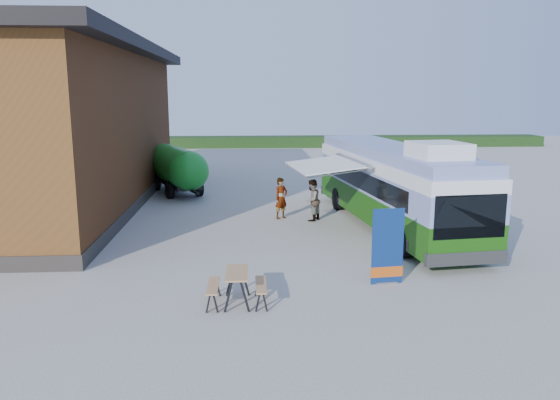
{
  "coord_description": "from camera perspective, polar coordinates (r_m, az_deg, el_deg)",
  "views": [
    {
      "loc": [
        -1.53,
        -15.96,
        5.25
      ],
      "look_at": [
        -0.32,
        3.55,
        1.4
      ],
      "focal_mm": 35.0,
      "sensor_mm": 36.0,
      "label": 1
    }
  ],
  "objects": [
    {
      "name": "ground",
      "position": [
        16.87,
        1.84,
        -6.99
      ],
      "size": [
        100.0,
        100.0,
        0.0
      ],
      "primitive_type": "plane",
      "color": "#BCB7AD",
      "rests_on": "ground"
    },
    {
      "name": "barn",
      "position": [
        27.52,
        -22.74,
        6.83
      ],
      "size": [
        9.6,
        21.2,
        7.5
      ],
      "color": "brown",
      "rests_on": "ground"
    },
    {
      "name": "hedge",
      "position": [
        55.0,
        6.48,
        6.12
      ],
      "size": [
        40.0,
        3.0,
        1.0
      ],
      "primitive_type": "cube",
      "color": "#264419",
      "rests_on": "ground"
    },
    {
      "name": "bus",
      "position": [
        21.82,
        11.65,
        1.72
      ],
      "size": [
        3.97,
        12.25,
        3.7
      ],
      "rotation": [
        0.0,
        0.0,
        0.12
      ],
      "color": "#1C6210",
      "rests_on": "ground"
    },
    {
      "name": "awning",
      "position": [
        21.22,
        5.11,
        4.21
      ],
      "size": [
        2.87,
        4.14,
        0.5
      ],
      "rotation": [
        0.0,
        0.0,
        0.12
      ],
      "color": "white",
      "rests_on": "ground"
    },
    {
      "name": "banner",
      "position": [
        15.46,
        11.15,
        -5.49
      ],
      "size": [
        0.93,
        0.26,
        2.15
      ],
      "rotation": [
        0.0,
        0.0,
        0.12
      ],
      "color": "navy",
      "rests_on": "ground"
    },
    {
      "name": "picnic_table",
      "position": [
        13.88,
        -4.52,
        -8.34
      ],
      "size": [
        1.48,
        1.32,
        0.84
      ],
      "rotation": [
        0.0,
        0.0,
        -0.01
      ],
      "color": "tan",
      "rests_on": "ground"
    },
    {
      "name": "person_a",
      "position": [
        23.02,
        0.12,
        0.19
      ],
      "size": [
        0.76,
        0.72,
        1.75
      ],
      "primitive_type": "imported",
      "rotation": [
        0.0,
        0.0,
        0.64
      ],
      "color": "#999999",
      "rests_on": "ground"
    },
    {
      "name": "person_b",
      "position": [
        22.67,
        3.35,
        -0.02
      ],
      "size": [
        1.02,
        1.07,
        1.74
      ],
      "primitive_type": "imported",
      "rotation": [
        0.0,
        0.0,
        -2.18
      ],
      "color": "#999999",
      "rests_on": "ground"
    },
    {
      "name": "slurry_tanker",
      "position": [
        29.33,
        -10.78,
        3.43
      ],
      "size": [
        3.7,
        6.22,
        2.46
      ],
      "rotation": [
        0.0,
        0.0,
        0.41
      ],
      "color": "#1A9128",
      "rests_on": "ground"
    }
  ]
}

